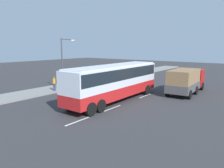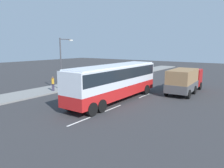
# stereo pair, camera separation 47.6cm
# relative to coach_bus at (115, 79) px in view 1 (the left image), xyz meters

# --- Properties ---
(ground_plane) EXTENTS (120.00, 120.00, 0.00)m
(ground_plane) POSITION_rel_coach_bus_xyz_m (-0.85, 0.63, -2.24)
(ground_plane) COLOR #333335
(sidewalk_curb) EXTENTS (80.00, 4.00, 0.15)m
(sidewalk_curb) POSITION_rel_coach_bus_xyz_m (-0.85, 9.68, -2.17)
(sidewalk_curb) COLOR gray
(sidewalk_curb) RESTS_ON ground_plane
(lane_centreline) EXTENTS (25.00, 0.16, 0.01)m
(lane_centreline) POSITION_rel_coach_bus_xyz_m (-7.46, -1.35, -2.24)
(lane_centreline) COLOR white
(lane_centreline) RESTS_ON ground_plane
(coach_bus) EXTENTS (12.28, 2.87, 3.62)m
(coach_bus) POSITION_rel_coach_bus_xyz_m (0.00, 0.00, 0.00)
(coach_bus) COLOR red
(coach_bus) RESTS_ON ground_plane
(cargo_truck) EXTENTS (7.68, 2.96, 2.85)m
(cargo_truck) POSITION_rel_coach_bus_xyz_m (8.05, -4.43, -0.68)
(cargo_truck) COLOR red
(cargo_truck) RESTS_ON ground_plane
(pedestrian_near_curb) EXTENTS (0.32, 0.32, 1.58)m
(pedestrian_near_curb) POSITION_rel_coach_bus_xyz_m (7.09, 10.11, -1.19)
(pedestrian_near_curb) COLOR black
(pedestrian_near_curb) RESTS_ON sidewalk_curb
(pedestrian_at_crossing) EXTENTS (0.32, 0.32, 1.73)m
(pedestrian_at_crossing) POSITION_rel_coach_bus_xyz_m (-0.83, 8.44, -1.10)
(pedestrian_at_crossing) COLOR #38334C
(pedestrian_at_crossing) RESTS_ON sidewalk_curb
(street_lamp) EXTENTS (2.05, 0.24, 6.27)m
(street_lamp) POSITION_rel_coach_bus_xyz_m (0.34, 7.94, 1.58)
(street_lamp) COLOR #47474C
(street_lamp) RESTS_ON sidewalk_curb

